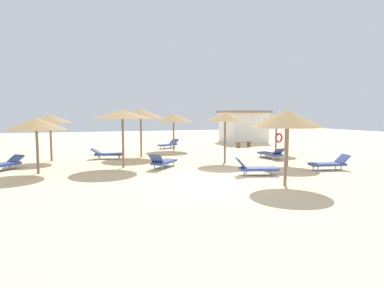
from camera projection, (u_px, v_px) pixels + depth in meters
The scene contains 19 objects.
ground_plane at pixel (215, 179), 13.02m from camera, with size 80.00×80.00×0.00m, color beige.
parasol_0 at pixel (287, 119), 11.63m from camera, with size 2.60×2.60×2.86m.
parasol_1 at pixel (288, 118), 16.37m from camera, with size 2.56×2.56×2.81m.
parasol_2 at pixel (36, 124), 14.00m from camera, with size 2.61×2.61×2.55m.
parasol_3 at pixel (174, 118), 23.25m from camera, with size 2.94×2.94×2.80m.
parasol_4 at pixel (277, 118), 21.10m from camera, with size 2.32×2.32×2.80m.
parasol_5 at pixel (122, 114), 15.64m from camera, with size 2.97×2.97×2.93m.
parasol_6 at pixel (141, 113), 19.63m from camera, with size 2.95×2.95×3.08m.
parasol_7 at pixel (225, 117), 17.22m from camera, with size 2.33×2.33×2.82m.
parasol_8 at pixel (50, 119), 17.86m from camera, with size 2.32×2.32×2.69m.
lounger_0 at pixel (256, 168), 13.83m from camera, with size 1.97×1.14×0.78m.
lounger_1 at pixel (330, 163), 15.16m from camera, with size 1.96×0.96×0.75m.
lounger_2 at pixel (4, 164), 15.09m from camera, with size 1.68×1.90×0.66m.
lounger_3 at pixel (169, 144), 25.17m from camera, with size 1.94×1.57×0.70m.
lounger_4 at pixel (271, 153), 19.09m from camera, with size 0.84×1.95×0.70m.
lounger_5 at pixel (163, 161), 15.77m from camera, with size 1.73×1.81×0.77m.
lounger_6 at pixel (107, 154), 18.98m from camera, with size 2.00×1.05×0.66m.
bench_0 at pixel (244, 143), 25.86m from camera, with size 1.55×0.66×0.49m.
beach_cabana at pixel (243, 126), 30.43m from camera, with size 4.13×3.74×3.07m.
Camera 1 is at (-5.08, -11.82, 2.65)m, focal length 29.28 mm.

